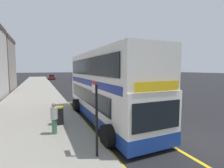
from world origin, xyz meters
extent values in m
plane|color=black|center=(0.00, 32.00, 0.00)|extent=(260.00, 260.00, 0.00)
cube|color=gray|center=(-7.00, 32.00, 0.07)|extent=(6.00, 76.00, 0.14)
cube|color=white|center=(-2.45, 4.88, 1.35)|extent=(2.48, 10.25, 2.30)
cube|color=white|center=(-2.45, 4.88, 3.45)|extent=(2.45, 10.05, 1.90)
cube|color=navy|center=(-2.45, 4.88, 0.50)|extent=(2.50, 10.27, 0.60)
cube|color=navy|center=(-2.45, 4.88, 2.52)|extent=(2.51, 9.43, 0.36)
cube|color=black|center=(-3.71, 5.28, 1.65)|extent=(0.04, 8.20, 0.90)
cube|color=black|center=(-3.71, 4.88, 3.50)|extent=(0.04, 9.02, 1.00)
cube|color=black|center=(-2.45, -0.27, 1.60)|extent=(2.18, 0.04, 1.10)
cube|color=yellow|center=(-2.45, -0.27, 2.72)|extent=(1.98, 0.04, 0.36)
cylinder|color=black|center=(-3.78, 1.19, 0.50)|extent=(0.56, 1.00, 1.00)
cylinder|color=black|center=(-1.12, 1.19, 0.50)|extent=(0.56, 1.00, 1.00)
cylinder|color=black|center=(-3.78, 7.70, 0.50)|extent=(0.56, 1.00, 1.00)
cylinder|color=black|center=(-1.12, 7.70, 0.50)|extent=(0.56, 1.00, 1.00)
cube|color=gold|center=(-3.92, 4.90, 0.01)|extent=(0.16, 13.70, 0.01)
cube|color=gold|center=(-1.26, 4.90, 0.01)|extent=(0.16, 13.70, 0.01)
cube|color=gold|center=(-2.59, 11.67, 0.01)|extent=(2.82, 0.16, 0.01)
cylinder|color=black|center=(-4.58, 0.47, 1.47)|extent=(0.09, 0.09, 2.67)
cube|color=silver|center=(-4.58, 0.73, 2.63)|extent=(0.05, 0.42, 0.30)
cube|color=red|center=(-4.58, 0.73, 2.83)|extent=(0.05, 0.42, 0.10)
cube|color=black|center=(-4.58, 0.57, 1.44)|extent=(0.06, 0.28, 0.40)
cube|color=black|center=(2.91, 39.14, 0.66)|extent=(1.76, 4.20, 0.72)
cube|color=black|center=(2.91, 39.04, 1.32)|extent=(1.52, 1.90, 0.60)
cylinder|color=black|center=(1.98, 40.44, 0.30)|extent=(0.22, 0.60, 0.60)
cylinder|color=black|center=(3.85, 40.44, 0.30)|extent=(0.22, 0.60, 0.60)
cylinder|color=black|center=(1.98, 37.84, 0.30)|extent=(0.22, 0.60, 0.60)
cylinder|color=black|center=(3.85, 37.84, 0.30)|extent=(0.22, 0.60, 0.60)
cube|color=maroon|center=(-2.89, 50.28, 0.66)|extent=(1.76, 4.20, 0.72)
cube|color=black|center=(-2.89, 50.18, 1.32)|extent=(1.52, 1.90, 0.60)
cylinder|color=black|center=(-3.83, 51.59, 0.30)|extent=(0.22, 0.60, 0.60)
cylinder|color=black|center=(-1.96, 51.59, 0.30)|extent=(0.22, 0.60, 0.60)
cylinder|color=black|center=(-3.83, 48.98, 0.30)|extent=(0.22, 0.60, 0.60)
cylinder|color=black|center=(-1.96, 48.98, 0.30)|extent=(0.22, 0.60, 0.60)
cube|color=navy|center=(5.01, 25.56, 0.66)|extent=(1.76, 4.20, 0.72)
cube|color=black|center=(5.01, 25.46, 1.32)|extent=(1.52, 1.90, 0.60)
cylinder|color=black|center=(4.08, 26.86, 0.30)|extent=(0.22, 0.60, 0.60)
cylinder|color=black|center=(5.95, 26.86, 0.30)|extent=(0.22, 0.60, 0.60)
cylinder|color=black|center=(4.08, 24.25, 0.30)|extent=(0.22, 0.60, 0.60)
cylinder|color=black|center=(5.95, 24.25, 0.30)|extent=(0.22, 0.60, 0.60)
cylinder|color=#3F724C|center=(-5.83, 3.34, 0.52)|extent=(0.24, 0.24, 0.75)
cylinder|color=#B7B2AD|center=(-5.83, 3.34, 1.19)|extent=(0.34, 0.34, 0.59)
sphere|color=#8C664C|center=(-5.83, 3.34, 1.59)|extent=(0.20, 0.20, 0.20)
cylinder|color=black|center=(-5.45, 4.73, 0.62)|extent=(0.49, 0.49, 0.96)
cylinder|color=#A5991E|center=(-5.45, 4.73, 1.14)|extent=(0.51, 0.51, 0.08)
camera|label=1|loc=(-6.44, -5.10, 3.35)|focal=26.50mm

